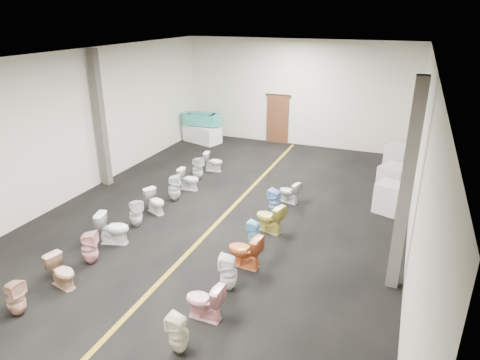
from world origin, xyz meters
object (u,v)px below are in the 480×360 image
at_px(toilet_left_7, 174,188).
at_px(toilet_right_4, 229,272).
at_px(toilet_right_7, 269,218).
at_px(toilet_right_8, 275,202).
at_px(toilet_left_2, 62,272).
at_px(toilet_left_8, 189,179).
at_px(toilet_left_3, 89,248).
at_px(toilet_right_5, 245,251).
at_px(appliance_crate_b, 392,182).
at_px(toilet_left_10, 213,162).
at_px(toilet_right_9, 289,192).
at_px(toilet_right_6, 254,234).
at_px(display_table, 202,134).
at_px(toilet_left_9, 197,169).
at_px(toilet_right_2, 179,334).
at_px(toilet_left_4, 113,228).
at_px(toilet_left_1, 16,298).
at_px(appliance_crate_a, 389,198).
at_px(toilet_left_6, 155,201).
at_px(toilet_right_3, 204,301).
at_px(appliance_crate_c, 393,175).
at_px(appliance_crate_d, 396,159).
at_px(toilet_left_5, 136,213).
at_px(bathtub, 202,119).

distance_m(toilet_left_7, toilet_right_4, 4.95).
xyz_separation_m(toilet_right_7, toilet_right_8, (-0.17, 1.03, -0.01)).
relative_size(toilet_left_2, toilet_left_8, 1.00).
bearing_deg(toilet_left_3, toilet_right_5, -90.67).
xyz_separation_m(appliance_crate_b, toilet_left_10, (-6.29, 0.04, -0.16)).
height_order(toilet_left_10, toilet_right_9, toilet_left_10).
distance_m(toilet_left_3, toilet_right_7, 4.59).
bearing_deg(toilet_right_5, toilet_right_6, -167.97).
relative_size(toilet_left_7, toilet_right_5, 1.03).
height_order(display_table, toilet_left_8, display_table).
height_order(toilet_left_2, toilet_left_10, toilet_left_2).
height_order(display_table, toilet_left_2, display_table).
bearing_deg(toilet_left_9, display_table, 34.87).
bearing_deg(toilet_right_8, toilet_right_2, 12.19).
bearing_deg(toilet_left_4, toilet_right_5, -101.89).
distance_m(toilet_right_8, toilet_right_9, 1.01).
bearing_deg(toilet_left_1, toilet_right_4, -53.66).
xyz_separation_m(appliance_crate_a, toilet_right_2, (-2.98, -7.23, -0.07)).
height_order(appliance_crate_b, toilet_left_9, appliance_crate_b).
xyz_separation_m(toilet_left_6, toilet_right_8, (3.30, 1.18, 0.04)).
height_order(toilet_left_6, toilet_right_3, toilet_right_3).
bearing_deg(toilet_right_8, appliance_crate_c, 150.75).
bearing_deg(toilet_right_4, toilet_right_7, 168.31).
bearing_deg(toilet_right_2, toilet_left_1, -83.59).
height_order(toilet_left_7, toilet_left_9, toilet_left_7).
height_order(appliance_crate_b, toilet_right_9, appliance_crate_b).
relative_size(toilet_left_6, toilet_right_5, 0.86).
height_order(display_table, toilet_left_6, display_table).
relative_size(appliance_crate_c, toilet_left_8, 1.07).
bearing_deg(toilet_left_7, toilet_left_6, 154.24).
distance_m(toilet_right_5, toilet_right_6, 0.96).
bearing_deg(appliance_crate_d, toilet_right_5, -110.07).
relative_size(appliance_crate_c, toilet_right_8, 0.97).
relative_size(toilet_right_4, toilet_right_9, 1.21).
distance_m(toilet_left_8, toilet_left_9, 0.89).
relative_size(toilet_left_4, toilet_left_5, 1.05).
relative_size(bathtub, toilet_left_7, 2.18).
distance_m(appliance_crate_b, toilet_left_8, 6.57).
bearing_deg(display_table, appliance_crate_c, -15.44).
bearing_deg(toilet_left_9, toilet_left_4, -169.38).
distance_m(appliance_crate_d, toilet_right_5, 8.43).
bearing_deg(appliance_crate_d, toilet_right_7, -115.46).
bearing_deg(toilet_right_3, appliance_crate_b, 160.32).
relative_size(appliance_crate_a, toilet_right_6, 1.31).
bearing_deg(toilet_right_8, display_table, -126.69).
relative_size(appliance_crate_b, toilet_right_6, 1.49).
bearing_deg(appliance_crate_b, toilet_left_1, -126.22).
xyz_separation_m(appliance_crate_d, toilet_left_5, (-6.40, -7.16, -0.13)).
distance_m(toilet_right_4, toilet_right_8, 3.82).
xyz_separation_m(toilet_left_9, toilet_left_10, (0.13, 1.03, -0.06)).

